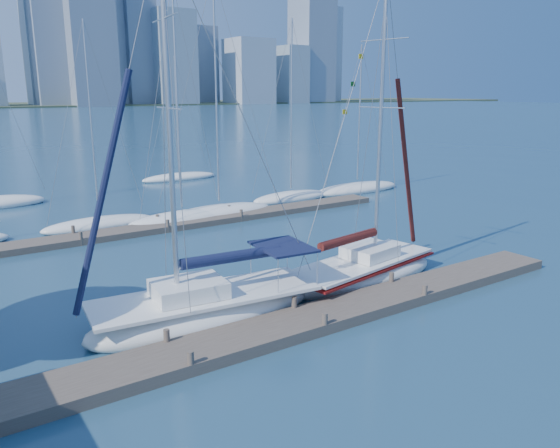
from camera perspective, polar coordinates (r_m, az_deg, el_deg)
ground at (r=19.88m, az=3.02°, el=-10.57°), size 700.00×700.00×0.00m
near_dock at (r=19.79m, az=3.03°, el=-10.05°), size 26.00×2.00×0.40m
far_dock at (r=34.02m, az=-10.59°, el=-0.06°), size 30.00×1.80×0.36m
sailboat_navy at (r=20.05m, az=-7.80°, el=-7.29°), size 9.12×3.79×13.65m
sailboat_maroon at (r=24.25m, az=8.59°, el=-3.44°), size 8.41×3.97×13.40m
bg_boat_1 at (r=35.23m, az=-18.34°, el=0.04°), size 7.15×4.24×12.42m
bg_boat_2 at (r=35.23m, az=-10.16°, el=0.62°), size 7.43×4.89×14.78m
bg_boat_3 at (r=36.57m, az=-6.35°, el=1.25°), size 8.12×5.41×15.53m
bg_boat_4 at (r=41.76m, az=1.16°, el=2.85°), size 6.78×2.45×13.49m
bg_boat_5 at (r=45.74m, az=8.06°, el=3.67°), size 8.95×4.18×12.02m
bg_boat_7 at (r=52.39m, az=-10.47°, el=4.83°), size 7.58×4.18×11.50m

